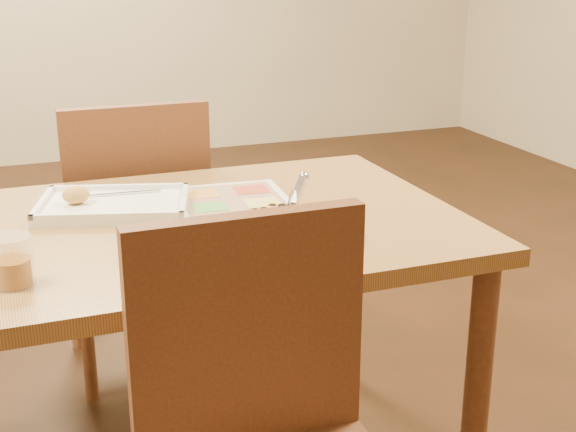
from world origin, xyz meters
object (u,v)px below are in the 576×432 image
object	(u,v)px
plate	(288,234)
pizza	(293,226)
appetizer_tray	(111,206)
menu	(236,206)
chair_far	(135,209)
pizza_cutter	(297,196)
dining_table	(181,257)
glass_tumbler	(12,264)
chair_near	(266,418)

from	to	relation	value
plate	pizza	size ratio (longest dim) A/B	1.38
appetizer_tray	menu	bearing A→B (deg)	-14.44
chair_far	pizza_cutter	distance (m)	0.82
chair_far	pizza	world-z (taller)	chair_far
dining_table	plate	xyz separation A→B (m)	(0.20, -0.18, 0.09)
pizza_cutter	glass_tumbler	world-z (taller)	pizza_cutter
appetizer_tray	menu	world-z (taller)	appetizer_tray
plate	menu	xyz separation A→B (m)	(-0.04, 0.25, -0.01)
plate	appetizer_tray	distance (m)	0.46
plate	pizza	world-z (taller)	pizza
plate	menu	bearing A→B (deg)	99.07
chair_near	appetizer_tray	bearing A→B (deg)	100.09
plate	pizza	xyz separation A→B (m)	(0.01, -0.01, 0.02)
menu	chair_far	bearing A→B (deg)	106.43
chair_near	chair_far	world-z (taller)	same
chair_near	plate	xyz separation A→B (m)	(0.20, 0.42, 0.16)
chair_near	pizza	world-z (taller)	chair_near
pizza_cutter	menu	xyz separation A→B (m)	(-0.07, 0.21, -0.08)
pizza_cutter	chair_far	bearing A→B (deg)	53.39
dining_table	plate	size ratio (longest dim) A/B	4.11
plate	pizza_cutter	xyz separation A→B (m)	(0.03, 0.04, 0.07)
pizza	glass_tumbler	xyz separation A→B (m)	(-0.58, -0.05, 0.01)
pizza_cutter	chair_near	bearing A→B (deg)	-170.83
chair_near	glass_tumbler	size ratio (longest dim) A/B	4.84
chair_near	glass_tumbler	xyz separation A→B (m)	(-0.37, 0.36, 0.20)
plate	dining_table	bearing A→B (deg)	137.15
dining_table	menu	xyz separation A→B (m)	(0.16, 0.07, 0.09)
pizza	glass_tumbler	bearing A→B (deg)	-174.85
pizza	appetizer_tray	bearing A→B (deg)	135.56
appetizer_tray	menu	xyz separation A→B (m)	(0.29, -0.07, -0.01)
pizza_cutter	appetizer_tray	bearing A→B (deg)	87.92
glass_tumbler	chair_far	bearing A→B (deg)	66.36
pizza	glass_tumbler	world-z (taller)	glass_tumbler
chair_far	pizza	size ratio (longest dim) A/B	2.05
dining_table	chair_near	xyz separation A→B (m)	(0.00, -0.60, -0.07)
menu	pizza	bearing A→B (deg)	-79.24
pizza	pizza_cutter	distance (m)	0.07
dining_table	pizza	xyz separation A→B (m)	(0.21, -0.19, 0.11)
appetizer_tray	menu	size ratio (longest dim) A/B	1.01
chair_near	plate	size ratio (longest dim) A/B	1.49
chair_far	menu	bearing A→B (deg)	106.43
plate	pizza_cutter	distance (m)	0.09
pizza_cutter	dining_table	bearing A→B (deg)	93.95
pizza_cutter	appetizer_tray	world-z (taller)	pizza_cutter
chair_far	appetizer_tray	bearing A→B (deg)	74.01
menu	chair_near	bearing A→B (deg)	-103.31
dining_table	appetizer_tray	distance (m)	0.22
pizza_cutter	glass_tumbler	distance (m)	0.61
chair_near	plate	distance (m)	0.49
dining_table	appetizer_tray	xyz separation A→B (m)	(-0.13, 0.14, 0.10)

